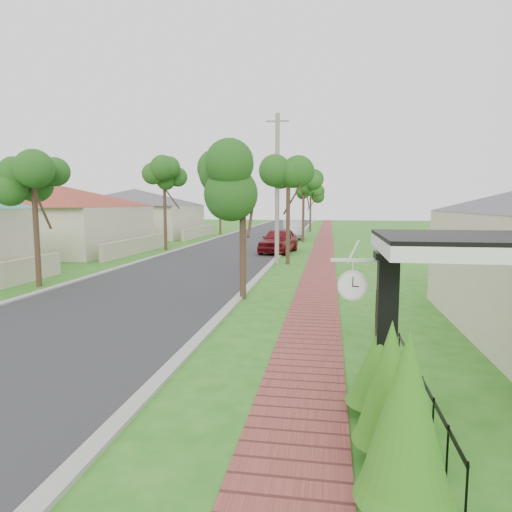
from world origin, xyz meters
The scene contains 16 objects.
ground centered at (0.00, 0.00, 0.00)m, with size 160.00×160.00×0.00m, color #276D1A.
road centered at (-3.00, 20.00, 0.00)m, with size 7.00×120.00×0.02m, color #28282B.
kerb_right centered at (0.65, 20.00, 0.00)m, with size 0.30×120.00×0.10m, color #9E9E99.
kerb_left centered at (-6.65, 20.00, 0.00)m, with size 0.30×120.00×0.10m, color #9E9E99.
sidewalk centered at (3.25, 20.00, 0.00)m, with size 1.50×120.00×0.03m, color #97403C.
porch_post centered at (4.55, -1.00, 1.12)m, with size 0.48×0.48×2.52m.
picket_fence centered at (4.90, 0.00, 0.53)m, with size 0.03×8.02×1.00m.
street_trees centered at (-2.87, 26.84, 4.54)m, with size 10.70×37.65×5.89m.
hedge_row centered at (4.45, -2.43, 0.87)m, with size 0.87×3.36×2.14m.
far_house_red centered at (-14.97, 20.00, 2.34)m, with size 15.56×15.56×4.60m.
far_house_grey centered at (-14.97, 34.00, 2.34)m, with size 15.56×15.56×4.60m.
parked_car_red centered at (0.40, 21.59, 0.80)m, with size 1.89×4.69×1.60m, color maroon.
parked_car_white centered at (0.40, 33.59, 0.82)m, with size 1.73×4.97×1.64m, color silver.
near_tree centered at (0.80, 7.00, 3.75)m, with size 1.84×1.84×4.73m.
utility_pole centered at (0.90, 16.19, 3.99)m, with size 1.20×0.24×7.87m.
station_clock centered at (4.05, -0.60, 1.95)m, with size 0.80×0.13×0.68m.
Camera 1 is at (3.67, -7.98, 3.24)m, focal length 32.00 mm.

